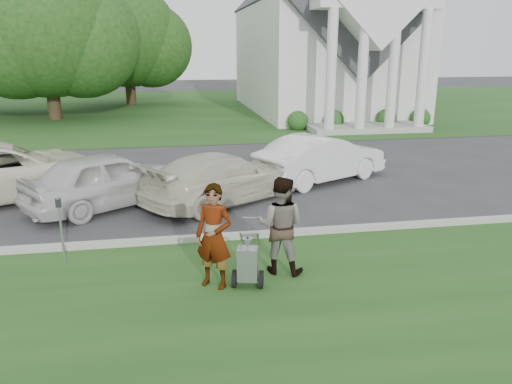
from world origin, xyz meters
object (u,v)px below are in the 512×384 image
object	(u,v)px
tree_left	(46,31)
car_b	(108,179)
car_a	(4,171)
parking_meter_near	(60,223)
car_c	(222,178)
tree_back	(127,40)
person_right	(280,226)
person_left	(214,237)
church	(323,20)
striping_cart	(248,265)
car_d	(321,158)

from	to	relation	value
tree_left	car_b	world-z (taller)	tree_left
car_a	car_b	size ratio (longest dim) A/B	1.30
tree_left	parking_meter_near	size ratio (longest dim) A/B	7.63
tree_left	car_c	distance (m)	20.70
tree_back	car_c	distance (m)	27.14
parking_meter_near	car_b	bearing A→B (deg)	82.06
tree_left	person_right	xyz separation A→B (m)	(8.72, -23.28, -4.16)
person_left	person_right	bearing A→B (deg)	49.73
church	tree_back	world-z (taller)	church
tree_left	car_a	size ratio (longest dim) A/B	1.81
car_b	car_c	world-z (taller)	car_b
church	car_b	bearing A→B (deg)	-121.47
tree_back	striping_cart	bearing A→B (deg)	-82.83
car_a	tree_left	bearing A→B (deg)	-17.26
tree_back	striping_cart	distance (m)	32.35
person_left	car_c	xyz separation A→B (m)	(0.71, 5.16, -0.26)
car_a	person_left	bearing A→B (deg)	-164.69
person_left	person_right	xyz separation A→B (m)	(1.30, 0.40, -0.01)
church	person_left	xyz separation A→B (m)	(-9.59, -24.81, -4.98)
person_right	car_d	size ratio (longest dim) A/B	0.41
church	striping_cart	bearing A→B (deg)	-109.86
person_left	church	bearing A→B (deg)	101.49
tree_back	car_b	distance (m)	26.73
tree_back	parking_meter_near	xyz separation A→B (m)	(0.53, -30.15, -3.85)
car_c	church	bearing A→B (deg)	-59.01
car_d	person_right	bearing A→B (deg)	129.45
person_right	car_a	xyz separation A→B (m)	(-6.67, 6.14, -0.13)
tree_left	person_left	bearing A→B (deg)	-72.60
car_b	person_left	bearing A→B (deg)	170.02
church	car_c	world-z (taller)	church
person_left	car_b	xyz separation A→B (m)	(-2.37, 5.27, -0.19)
person_left	car_b	bearing A→B (deg)	146.87
car_c	car_d	world-z (taller)	car_d
tree_back	car_a	size ratio (longest dim) A/B	1.64
car_a	car_b	world-z (taller)	car_a
tree_back	car_a	bearing A→B (deg)	-94.44
tree_back	person_right	size ratio (longest dim) A/B	5.08
tree_left	person_left	world-z (taller)	tree_left
parking_meter_near	car_a	distance (m)	5.59
car_d	church	bearing A→B (deg)	-44.14
person_left	tree_left	bearing A→B (deg)	140.03
car_a	church	bearing A→B (deg)	-63.40
tree_left	car_b	size ratio (longest dim) A/B	2.36
person_left	parking_meter_near	bearing A→B (deg)	-175.25
person_right	car_b	distance (m)	6.10
tree_left	person_right	world-z (taller)	tree_left
church	car_d	distance (m)	19.41
church	person_left	distance (m)	27.06
striping_cart	person_left	distance (m)	0.79
parking_meter_near	car_d	size ratio (longest dim) A/B	0.30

